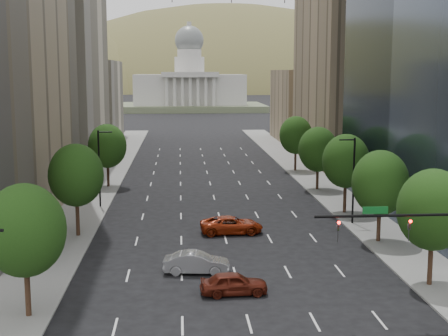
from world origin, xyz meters
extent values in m
cube|color=slate|center=(-15.50, 60.00, 0.07)|extent=(6.00, 200.00, 0.15)
cube|color=slate|center=(15.50, 60.00, 0.07)|extent=(6.00, 200.00, 0.15)
cube|color=beige|center=(-25.00, 103.00, 17.50)|extent=(14.00, 30.00, 35.00)
cube|color=beige|center=(-25.00, 136.00, 9.00)|extent=(14.00, 26.00, 18.00)
cube|color=#8C7759|center=(25.00, 100.00, 15.00)|extent=(14.00, 30.00, 30.00)
cube|color=#8C7759|center=(25.00, 133.00, 8.00)|extent=(14.00, 26.00, 16.00)
cylinder|color=#382316|center=(14.00, 36.00, 2.00)|extent=(0.36, 0.36, 4.00)
ellipsoid|color=#16330E|center=(14.00, 36.00, 5.76)|extent=(5.20, 5.20, 5.98)
cylinder|color=#382316|center=(14.00, 48.00, 1.95)|extent=(0.36, 0.36, 3.90)
ellipsoid|color=#16330E|center=(14.00, 48.00, 5.62)|extent=(5.20, 5.20, 5.98)
cylinder|color=#382316|center=(14.00, 60.00, 2.05)|extent=(0.36, 0.36, 4.10)
ellipsoid|color=#16330E|center=(14.00, 60.00, 5.90)|extent=(5.20, 5.20, 5.98)
cylinder|color=#382316|center=(14.00, 74.00, 1.90)|extent=(0.36, 0.36, 3.80)
ellipsoid|color=#16330E|center=(14.00, 74.00, 5.47)|extent=(5.20, 5.20, 5.98)
cylinder|color=#382316|center=(14.00, 90.00, 2.00)|extent=(0.36, 0.36, 4.00)
ellipsoid|color=#16330E|center=(14.00, 90.00, 5.76)|extent=(5.20, 5.20, 5.98)
cylinder|color=#382316|center=(-14.00, 32.00, 2.00)|extent=(0.36, 0.36, 4.00)
ellipsoid|color=#16330E|center=(-14.00, 32.00, 5.76)|extent=(5.20, 5.20, 5.98)
cylinder|color=#382316|center=(-14.00, 52.00, 2.08)|extent=(0.36, 0.36, 4.15)
ellipsoid|color=#16330E|center=(-14.00, 52.00, 5.98)|extent=(5.20, 5.20, 5.98)
cylinder|color=#382316|center=(-14.00, 78.00, 1.98)|extent=(0.36, 0.36, 3.95)
ellipsoid|color=#16330E|center=(-14.00, 78.00, 5.69)|extent=(5.20, 5.20, 5.98)
cylinder|color=black|center=(13.50, 55.00, 4.50)|extent=(0.20, 0.20, 9.00)
cylinder|color=black|center=(12.70, 55.00, 8.80)|extent=(1.60, 0.14, 0.14)
cylinder|color=black|center=(-13.50, 65.00, 4.50)|extent=(0.20, 0.20, 9.00)
cylinder|color=black|center=(-12.70, 65.00, 8.80)|extent=(1.60, 0.14, 0.14)
cylinder|color=black|center=(8.50, 30.00, 6.80)|extent=(9.00, 0.18, 0.18)
imported|color=black|center=(10.00, 30.00, 6.25)|extent=(0.18, 0.22, 1.10)
imported|color=black|center=(5.50, 30.00, 6.25)|extent=(0.18, 0.22, 1.10)
sphere|color=#FF0C07|center=(10.00, 29.82, 6.45)|extent=(0.20, 0.20, 0.20)
sphere|color=#FF0C07|center=(5.50, 29.82, 6.45)|extent=(0.20, 0.20, 0.20)
cube|color=#0C591E|center=(7.80, 30.00, 7.15)|extent=(1.60, 0.06, 0.45)
cube|color=#596647|center=(0.00, 250.00, 1.25)|extent=(60.00, 40.00, 2.50)
cube|color=silver|center=(0.00, 250.00, 8.50)|extent=(44.00, 26.00, 12.00)
cube|color=silver|center=(0.00, 236.00, 14.50)|extent=(22.00, 4.00, 2.00)
cylinder|color=silver|center=(0.00, 250.00, 18.00)|extent=(12.00, 12.00, 7.00)
cylinder|color=silver|center=(0.00, 250.00, 23.00)|extent=(9.60, 9.60, 3.00)
sphere|color=slate|center=(0.00, 250.00, 28.10)|extent=(11.60, 11.60, 11.60)
cylinder|color=silver|center=(0.00, 250.00, 33.95)|extent=(1.80, 1.80, 2.50)
ellipsoid|color=olive|center=(-140.00, 560.00, -33.25)|extent=(380.00, 342.00, 190.00)
ellipsoid|color=olive|center=(40.00, 600.00, -42.00)|extent=(440.00, 396.00, 240.00)
ellipsoid|color=olive|center=(210.00, 640.00, -35.00)|extent=(360.00, 324.00, 200.00)
imported|color=#51180D|center=(-0.50, 35.29, 0.81)|extent=(4.88, 2.20, 1.63)
imported|color=gray|center=(-3.00, 40.23, 0.85)|extent=(5.29, 2.26, 1.70)
imported|color=maroon|center=(0.73, 52.21, 0.85)|extent=(6.24, 3.14, 1.69)
camera|label=1|loc=(-4.20, -7.12, 15.62)|focal=50.33mm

